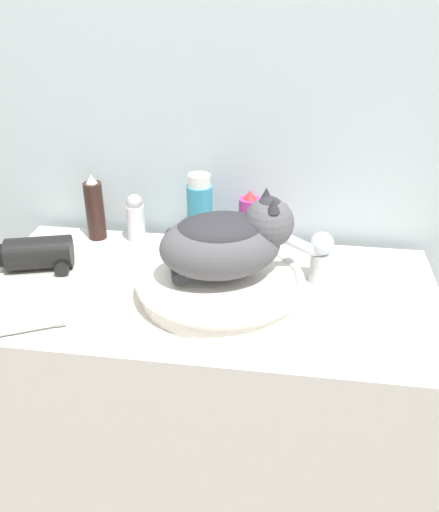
% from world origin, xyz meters
% --- Properties ---
extents(wall_back, '(8.00, 0.05, 2.40)m').
position_xyz_m(wall_back, '(0.00, 0.56, 1.20)').
color(wall_back, silver).
rests_on(wall_back, ground_plane).
extents(vanity_counter, '(1.01, 0.51, 0.87)m').
position_xyz_m(vanity_counter, '(0.00, 0.25, 0.44)').
color(vanity_counter, beige).
rests_on(vanity_counter, ground_plane).
extents(sink_basin, '(0.36, 0.36, 0.05)m').
position_xyz_m(sink_basin, '(0.03, 0.24, 0.90)').
color(sink_basin, white).
rests_on(sink_basin, vanity_counter).
extents(cat, '(0.30, 0.27, 0.18)m').
position_xyz_m(cat, '(0.04, 0.25, 1.00)').
color(cat, '#56565B').
rests_on(cat, sink_basin).
extents(faucet, '(0.14, 0.08, 0.14)m').
position_xyz_m(faucet, '(0.23, 0.32, 0.95)').
color(faucet, silver).
rests_on(faucet, vanity_counter).
extents(deodorant_stick, '(0.04, 0.04, 0.13)m').
position_xyz_m(deodorant_stick, '(-0.22, 0.46, 0.94)').
color(deodorant_stick, silver).
rests_on(deodorant_stick, vanity_counter).
extents(spray_bottle_trigger, '(0.05, 0.05, 0.15)m').
position_xyz_m(spray_bottle_trigger, '(0.07, 0.46, 0.94)').
color(spray_bottle_trigger, '#B2338C').
rests_on(spray_bottle_trigger, vanity_counter).
extents(mouthwash_bottle, '(0.06, 0.06, 0.19)m').
position_xyz_m(mouthwash_bottle, '(-0.05, 0.46, 0.96)').
color(mouthwash_bottle, teal).
rests_on(mouthwash_bottle, vanity_counter).
extents(hairspray_can_black, '(0.05, 0.05, 0.17)m').
position_xyz_m(hairspray_can_black, '(-0.32, 0.46, 0.95)').
color(hairspray_can_black, '#331E19').
rests_on(hairspray_can_black, vanity_counter).
extents(cream_tube, '(0.16, 0.10, 0.03)m').
position_xyz_m(cream_tube, '(-0.33, 0.05, 0.89)').
color(cream_tube, silver).
rests_on(cream_tube, vanity_counter).
extents(hair_dryer, '(0.18, 0.13, 0.08)m').
position_xyz_m(hair_dryer, '(-0.40, 0.29, 0.91)').
color(hair_dryer, black).
rests_on(hair_dryer, vanity_counter).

